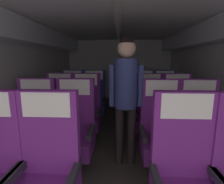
% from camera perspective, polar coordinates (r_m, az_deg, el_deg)
% --- Properties ---
extents(ground, '(3.86, 6.89, 0.02)m').
position_cam_1_polar(ground, '(3.24, 1.79, -14.80)').
color(ground, '#3D3833').
extents(fuselage_shell, '(3.74, 6.54, 2.10)m').
position_cam_1_polar(fuselage_shell, '(3.19, 2.06, 13.37)').
color(fuselage_shell, silver).
rests_on(fuselage_shell, ground).
extents(seat_a_left_aisle, '(0.52, 0.49, 1.15)m').
position_cam_1_polar(seat_a_left_aisle, '(1.62, -20.91, -24.57)').
color(seat_a_left_aisle, '#38383D').
rests_on(seat_a_left_aisle, ground).
extents(seat_a_right_window, '(0.52, 0.49, 1.15)m').
position_cam_1_polar(seat_a_right_window, '(1.60, 23.01, -25.20)').
color(seat_a_right_window, '#38383D').
rests_on(seat_a_right_window, ground).
extents(seat_b_left_window, '(0.52, 0.49, 1.15)m').
position_cam_1_polar(seat_b_left_window, '(2.49, -23.88, -11.85)').
color(seat_b_left_window, '#38383D').
rests_on(seat_b_left_window, ground).
extents(seat_b_left_aisle, '(0.52, 0.49, 1.15)m').
position_cam_1_polar(seat_b_left_aisle, '(2.33, -12.24, -12.67)').
color(seat_b_left_aisle, '#38383D').
rests_on(seat_b_left_aisle, ground).
extents(seat_b_right_aisle, '(0.52, 0.49, 1.15)m').
position_cam_1_polar(seat_b_right_aisle, '(2.46, 26.66, -12.36)').
color(seat_b_right_aisle, '#38383D').
rests_on(seat_b_right_aisle, ground).
extents(seat_b_right_window, '(0.52, 0.49, 1.15)m').
position_cam_1_polar(seat_b_right_window, '(2.30, 15.82, -13.19)').
color(seat_b_right_window, '#38383D').
rests_on(seat_b_right_window, ground).
extents(seat_c_left_window, '(0.52, 0.49, 1.15)m').
position_cam_1_polar(seat_c_left_window, '(3.23, -16.89, -6.20)').
color(seat_c_left_window, '#38383D').
rests_on(seat_c_left_window, ground).
extents(seat_c_left_aisle, '(0.52, 0.49, 1.15)m').
position_cam_1_polar(seat_c_left_aisle, '(3.09, -8.62, -6.61)').
color(seat_c_left_aisle, '#38383D').
rests_on(seat_c_left_aisle, ground).
extents(seat_c_right_aisle, '(0.52, 0.49, 1.15)m').
position_cam_1_polar(seat_c_right_aisle, '(3.20, 20.69, -6.60)').
color(seat_c_right_aisle, '#38383D').
rests_on(seat_c_right_aisle, ground).
extents(seat_c_right_window, '(0.52, 0.49, 1.15)m').
position_cam_1_polar(seat_c_right_window, '(3.10, 11.99, -6.69)').
color(seat_c_right_window, '#38383D').
rests_on(seat_c_right_window, ground).
extents(seat_d_left_window, '(0.52, 0.49, 1.15)m').
position_cam_1_polar(seat_d_left_window, '(4.00, -12.92, -2.71)').
color(seat_d_left_window, '#38383D').
rests_on(seat_d_left_window, ground).
extents(seat_d_left_aisle, '(0.52, 0.49, 1.15)m').
position_cam_1_polar(seat_d_left_aisle, '(3.91, -5.96, -2.80)').
color(seat_d_left_aisle, '#38383D').
rests_on(seat_d_left_aisle, ground).
extents(seat_d_right_aisle, '(0.52, 0.49, 1.15)m').
position_cam_1_polar(seat_d_right_aisle, '(3.99, 17.07, -2.98)').
color(seat_d_right_aisle, '#38383D').
rests_on(seat_d_right_aisle, ground).
extents(seat_d_right_window, '(0.52, 0.49, 1.15)m').
position_cam_1_polar(seat_d_right_window, '(3.89, 10.27, -2.99)').
color(seat_d_right_window, '#38383D').
rests_on(seat_d_right_window, ground).
extents(flight_attendant, '(0.43, 0.28, 1.66)m').
position_cam_1_polar(flight_attendant, '(2.17, 4.66, 1.20)').
color(flight_attendant, black).
rests_on(flight_attendant, ground).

